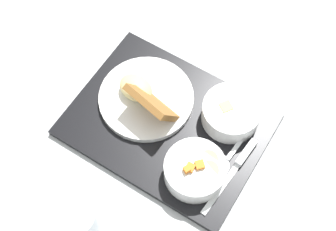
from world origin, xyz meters
TOP-DOWN VIEW (x-y plane):
  - ground_plane at (0.00, 0.00)m, footprint 4.00×4.00m
  - serving_tray at (0.00, 0.00)m, footprint 0.43×0.34m
  - bowl_salad at (-0.11, 0.06)m, footprint 0.12×0.12m
  - bowl_soup at (-0.10, -0.08)m, footprint 0.12×0.12m
  - plate_main at (0.07, -0.01)m, footprint 0.21×0.21m
  - knife at (-0.17, -0.01)m, footprint 0.01×0.19m
  - spoon at (-0.15, -0.00)m, footprint 0.03×0.16m
  - glass_water at (0.00, 0.28)m, footprint 0.08×0.08m

SIDE VIEW (x-z plane):
  - ground_plane at x=0.00m, z-range 0.00..0.00m
  - serving_tray at x=0.00m, z-range 0.00..0.01m
  - spoon at x=-0.15m, z-range 0.01..0.02m
  - knife at x=-0.17m, z-range 0.01..0.03m
  - plate_main at x=0.07m, z-range -0.02..0.08m
  - bowl_salad at x=-0.11m, z-range 0.01..0.07m
  - bowl_soup at x=-0.10m, z-range 0.02..0.07m
  - glass_water at x=0.00m, z-range -0.01..0.10m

